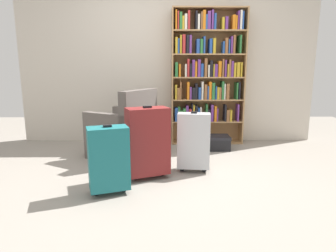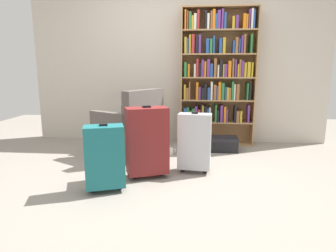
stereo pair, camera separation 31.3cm
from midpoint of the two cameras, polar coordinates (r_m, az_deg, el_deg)
ground_plane at (r=3.12m, az=-2.57°, el=-10.65°), size 8.13×8.13×0.00m
back_wall at (r=4.67m, az=-1.99°, el=12.95°), size 4.65×0.10×2.60m
bookshelf at (r=4.50m, az=5.58°, el=10.43°), size 1.11×0.26×2.04m
armchair at (r=3.92m, az=-10.92°, el=-1.40°), size 0.95×0.95×0.90m
mug at (r=3.99m, az=-2.88°, el=-4.96°), size 0.12×0.08×0.10m
storage_box at (r=4.25m, az=7.03°, el=-3.21°), size 0.44×0.30×0.20m
suitcase_dark_red at (r=3.08m, az=-6.93°, el=-3.05°), size 0.49×0.38×0.78m
suitcase_silver at (r=3.26m, az=2.34°, el=-2.97°), size 0.38×0.22×0.70m
suitcase_teal at (r=2.78m, az=-14.86°, el=-6.26°), size 0.41×0.32×0.66m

